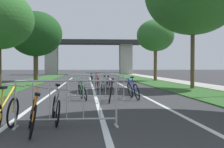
{
  "coord_description": "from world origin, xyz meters",
  "views": [
    {
      "loc": [
        -0.39,
        -2.56,
        1.33
      ],
      "look_at": [
        0.61,
        9.58,
        1.06
      ],
      "focal_mm": 49.38,
      "sensor_mm": 36.0,
      "label": 1
    }
  ],
  "objects_px": {
    "crowd_barrier_second": "(96,87)",
    "crowd_barrier_fourth": "(88,78)",
    "crowd_barrier_third": "(100,81)",
    "bicycle_yellow_8": "(4,114)",
    "tree_left_oak_mid": "(36,34)",
    "bicycle_black_1": "(111,92)",
    "bicycle_red_6": "(97,83)",
    "bicycle_teal_9": "(92,79)",
    "bicycle_white_3": "(104,84)",
    "bicycle_silver_4": "(56,108)",
    "tree_right_cypress_far": "(155,36)",
    "bicycle_blue_7": "(133,90)",
    "bicycle_orange_2": "(33,115)",
    "crowd_barrier_nearest": "(67,104)",
    "bicycle_purple_0": "(109,84)",
    "bicycle_green_5": "(82,91)"
  },
  "relations": [
    {
      "from": "crowd_barrier_nearest",
      "to": "bicycle_yellow_8",
      "type": "height_order",
      "value": "crowd_barrier_nearest"
    },
    {
      "from": "crowd_barrier_third",
      "to": "bicycle_yellow_8",
      "type": "height_order",
      "value": "crowd_barrier_third"
    },
    {
      "from": "crowd_barrier_third",
      "to": "bicycle_red_6",
      "type": "relative_size",
      "value": 1.36
    },
    {
      "from": "bicycle_purple_0",
      "to": "bicycle_blue_7",
      "type": "xyz_separation_m",
      "value": [
        0.64,
        -5.41,
        0.03
      ]
    },
    {
      "from": "tree_left_oak_mid",
      "to": "crowd_barrier_nearest",
      "type": "distance_m",
      "value": 23.32
    },
    {
      "from": "bicycle_blue_7",
      "to": "crowd_barrier_nearest",
      "type": "bearing_deg",
      "value": -118.88
    },
    {
      "from": "tree_right_cypress_far",
      "to": "crowd_barrier_second",
      "type": "bearing_deg",
      "value": -110.21
    },
    {
      "from": "bicycle_silver_4",
      "to": "bicycle_blue_7",
      "type": "xyz_separation_m",
      "value": [
        2.64,
        5.24,
        0.02
      ]
    },
    {
      "from": "crowd_barrier_second",
      "to": "crowd_barrier_fourth",
      "type": "bearing_deg",
      "value": 91.4
    },
    {
      "from": "crowd_barrier_second",
      "to": "bicycle_silver_4",
      "type": "bearing_deg",
      "value": -102.75
    },
    {
      "from": "tree_left_oak_mid",
      "to": "bicycle_red_6",
      "type": "bearing_deg",
      "value": -64.26
    },
    {
      "from": "tree_left_oak_mid",
      "to": "bicycle_black_1",
      "type": "xyz_separation_m",
      "value": [
        5.69,
        -17.68,
        -4.07
      ]
    },
    {
      "from": "bicycle_red_6",
      "to": "bicycle_teal_9",
      "type": "xyz_separation_m",
      "value": [
        -0.23,
        5.35,
        -0.01
      ]
    },
    {
      "from": "bicycle_yellow_8",
      "to": "bicycle_black_1",
      "type": "bearing_deg",
      "value": 71.0
    },
    {
      "from": "bicycle_white_3",
      "to": "bicycle_teal_9",
      "type": "distance_m",
      "value": 6.34
    },
    {
      "from": "tree_right_cypress_far",
      "to": "bicycle_blue_7",
      "type": "bearing_deg",
      "value": -105.77
    },
    {
      "from": "tree_left_oak_mid",
      "to": "crowd_barrier_fourth",
      "type": "distance_m",
      "value": 8.9
    },
    {
      "from": "bicycle_orange_2",
      "to": "bicycle_red_6",
      "type": "height_order",
      "value": "bicycle_red_6"
    },
    {
      "from": "bicycle_purple_0",
      "to": "bicycle_silver_4",
      "type": "height_order",
      "value": "bicycle_purple_0"
    },
    {
      "from": "bicycle_green_5",
      "to": "bicycle_white_3",
      "type": "bearing_deg",
      "value": 64.79
    },
    {
      "from": "crowd_barrier_nearest",
      "to": "crowd_barrier_fourth",
      "type": "xyz_separation_m",
      "value": [
        0.55,
        16.25,
        0.0
      ]
    },
    {
      "from": "tree_left_oak_mid",
      "to": "bicycle_teal_9",
      "type": "distance_m",
      "value": 8.79
    },
    {
      "from": "bicycle_purple_0",
      "to": "bicycle_silver_4",
      "type": "distance_m",
      "value": 10.83
    },
    {
      "from": "tree_left_oak_mid",
      "to": "bicycle_green_5",
      "type": "height_order",
      "value": "tree_left_oak_mid"
    },
    {
      "from": "bicycle_silver_4",
      "to": "bicycle_green_5",
      "type": "height_order",
      "value": "bicycle_green_5"
    },
    {
      "from": "crowd_barrier_fourth",
      "to": "bicycle_black_1",
      "type": "height_order",
      "value": "crowd_barrier_fourth"
    },
    {
      "from": "tree_right_cypress_far",
      "to": "crowd_barrier_second",
      "type": "relative_size",
      "value": 2.57
    },
    {
      "from": "tree_right_cypress_far",
      "to": "bicycle_blue_7",
      "type": "xyz_separation_m",
      "value": [
        -4.63,
        -16.39,
        -3.96
      ]
    },
    {
      "from": "bicycle_black_1",
      "to": "bicycle_silver_4",
      "type": "distance_m",
      "value": 4.66
    },
    {
      "from": "crowd_barrier_second",
      "to": "crowd_barrier_fourth",
      "type": "xyz_separation_m",
      "value": [
        -0.27,
        10.83,
        0.0
      ]
    },
    {
      "from": "bicycle_orange_2",
      "to": "bicycle_white_3",
      "type": "distance_m",
      "value": 11.19
    },
    {
      "from": "tree_left_oak_mid",
      "to": "bicycle_black_1",
      "type": "distance_m",
      "value": 19.01
    },
    {
      "from": "bicycle_silver_4",
      "to": "bicycle_red_6",
      "type": "distance_m",
      "value": 10.92
    },
    {
      "from": "bicycle_purple_0",
      "to": "bicycle_red_6",
      "type": "relative_size",
      "value": 0.95
    },
    {
      "from": "crowd_barrier_fourth",
      "to": "bicycle_yellow_8",
      "type": "distance_m",
      "value": 16.78
    },
    {
      "from": "crowd_barrier_second",
      "to": "crowd_barrier_fourth",
      "type": "distance_m",
      "value": 10.84
    },
    {
      "from": "crowd_barrier_second",
      "to": "bicycle_black_1",
      "type": "height_order",
      "value": "crowd_barrier_second"
    },
    {
      "from": "crowd_barrier_second",
      "to": "bicycle_silver_4",
      "type": "relative_size",
      "value": 1.35
    },
    {
      "from": "bicycle_purple_0",
      "to": "bicycle_black_1",
      "type": "relative_size",
      "value": 0.93
    },
    {
      "from": "bicycle_silver_4",
      "to": "tree_right_cypress_far",
      "type": "bearing_deg",
      "value": -118.47
    },
    {
      "from": "tree_right_cypress_far",
      "to": "bicycle_teal_9",
      "type": "height_order",
      "value": "tree_right_cypress_far"
    },
    {
      "from": "bicycle_red_6",
      "to": "bicycle_silver_4",
      "type": "bearing_deg",
      "value": -87.42
    },
    {
      "from": "bicycle_yellow_8",
      "to": "bicycle_purple_0",
      "type": "bearing_deg",
      "value": 82.61
    },
    {
      "from": "bicycle_orange_2",
      "to": "bicycle_silver_4",
      "type": "bearing_deg",
      "value": 62.12
    },
    {
      "from": "tree_left_oak_mid",
      "to": "crowd_barrier_third",
      "type": "height_order",
      "value": "tree_left_oak_mid"
    },
    {
      "from": "crowd_barrier_third",
      "to": "crowd_barrier_fourth",
      "type": "relative_size",
      "value": 0.99
    },
    {
      "from": "bicycle_silver_4",
      "to": "crowd_barrier_nearest",
      "type": "bearing_deg",
      "value": 107.74
    },
    {
      "from": "tree_right_cypress_far",
      "to": "bicycle_white_3",
      "type": "height_order",
      "value": "tree_right_cypress_far"
    },
    {
      "from": "bicycle_white_3",
      "to": "bicycle_teal_9",
      "type": "bearing_deg",
      "value": 108.55
    },
    {
      "from": "tree_left_oak_mid",
      "to": "crowd_barrier_third",
      "type": "xyz_separation_m",
      "value": [
        5.51,
        -11.75,
        -3.92
      ]
    }
  ]
}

